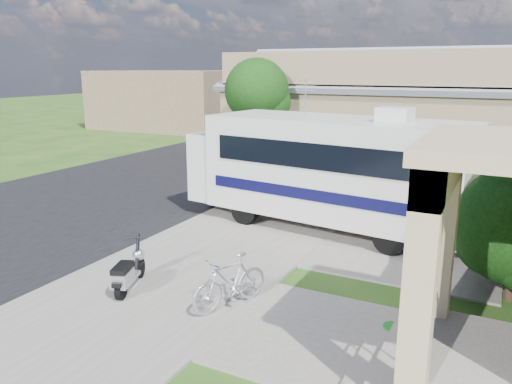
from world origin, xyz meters
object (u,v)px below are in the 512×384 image
at_px(bicycle, 230,285).
at_px(van, 294,125).
at_px(garden_hose, 394,332).
at_px(pickup_truck, 259,142).
at_px(motorhome, 326,167).
at_px(scooter, 128,272).

distance_m(bicycle, van, 21.59).
relative_size(van, garden_hose, 17.83).
bearing_deg(garden_hose, pickup_truck, 124.32).
relative_size(motorhome, bicycle, 4.89).
bearing_deg(motorhome, bicycle, -81.80).
height_order(motorhome, garden_hose, motorhome).
relative_size(motorhome, pickup_truck, 1.44).
bearing_deg(pickup_truck, motorhome, 124.75).
xyz_separation_m(pickup_truck, garden_hose, (9.35, -13.70, -0.67)).
distance_m(scooter, bicycle, 2.09).
xyz_separation_m(scooter, pickup_truck, (-4.48, 14.38, 0.33)).
bearing_deg(scooter, pickup_truck, 86.92).
relative_size(scooter, pickup_truck, 0.25).
distance_m(scooter, pickup_truck, 15.07).
distance_m(motorhome, scooter, 6.04).
xyz_separation_m(motorhome, scooter, (-1.97, -5.57, -1.24)).
xyz_separation_m(van, garden_hose, (10.15, -19.92, -0.84)).
distance_m(motorhome, pickup_truck, 10.95).
bearing_deg(bicycle, garden_hose, 30.39).
relative_size(motorhome, scooter, 5.68).
height_order(motorhome, bicycle, motorhome).
distance_m(scooter, van, 21.27).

